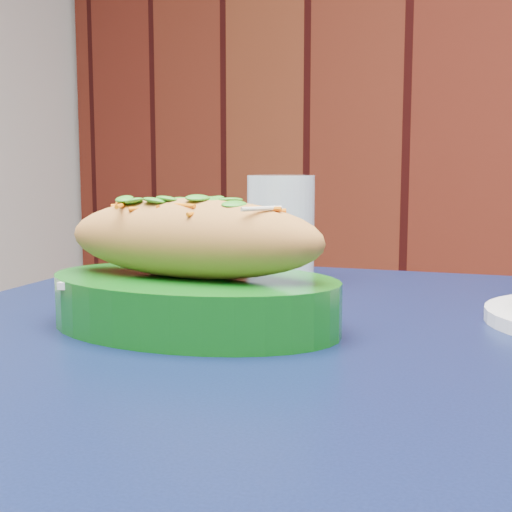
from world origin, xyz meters
The scene contains 3 objects.
cafe_table centered at (-0.02, 1.23, 0.66)m, with size 1.01×1.01×0.75m.
banh_mi_basket centered at (-0.15, 1.20, 0.80)m, with size 0.29×0.23×0.12m.
water_glass centered at (-0.22, 1.43, 0.81)m, with size 0.08×0.08×0.13m, color silver.
Camera 1 is at (0.26, 0.75, 0.89)m, focal length 50.00 mm.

